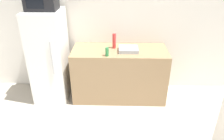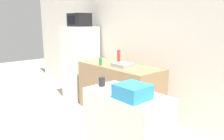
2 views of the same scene
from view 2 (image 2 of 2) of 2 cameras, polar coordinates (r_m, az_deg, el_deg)
wall_back at (r=4.21m, az=5.60°, el=7.09°), size 8.00×0.06×2.60m
refrigerator at (r=4.92m, az=-8.21°, el=1.86°), size 0.57×0.68×1.59m
microwave at (r=4.84m, az=-8.57°, el=12.81°), size 0.47×0.35×0.28m
counter at (r=4.09m, az=1.84°, el=-5.03°), size 1.63×0.71×0.92m
sink_basin at (r=3.83m, az=2.80°, el=1.36°), size 0.32×0.29×0.06m
bottle_tall at (r=4.07m, az=1.75°, el=3.44°), size 0.06×0.06×0.26m
bottle_short at (r=3.94m, az=-3.03°, el=2.25°), size 0.06×0.06×0.14m
basket at (r=1.68m, az=5.35°, el=-5.64°), size 0.24×0.23×0.11m
jar at (r=2.01m, az=-2.66°, el=-3.06°), size 0.06×0.06×0.08m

